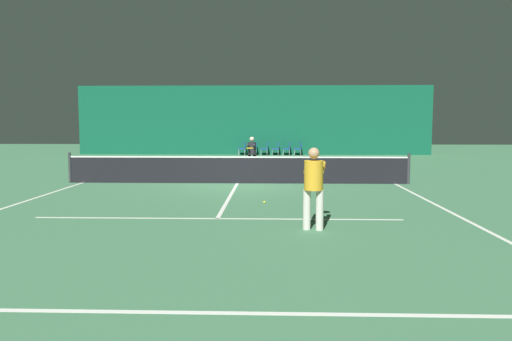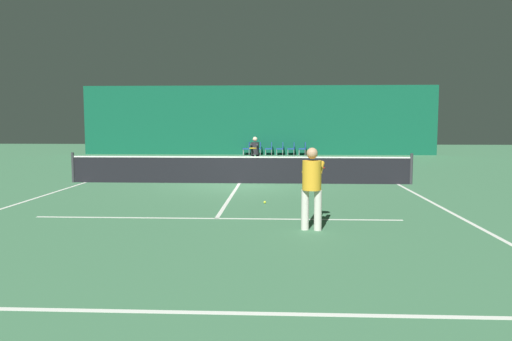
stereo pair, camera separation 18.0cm
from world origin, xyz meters
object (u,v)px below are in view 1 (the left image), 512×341
Objects in this scene: player_far at (252,151)px; courtside_chair_0 at (243,148)px; courtside_chair_4 at (288,148)px; courtside_chair_2 at (265,148)px; courtside_chair_5 at (299,148)px; tennis_net at (237,169)px; tennis_ball at (264,202)px; courtside_chair_1 at (254,148)px; courtside_chair_3 at (276,148)px; player_near at (314,182)px.

courtside_chair_0 is at bearing -171.50° from player_far.
courtside_chair_2 is at bearing -90.00° from courtside_chair_4.
courtside_chair_4 is at bearing -90.00° from courtside_chair_5.
courtside_chair_4 is at bearing 81.46° from tennis_net.
courtside_chair_4 is 1.00× the size of courtside_chair_5.
courtside_chair_2 is 12.73× the size of tennis_ball.
courtside_chair_0 is (-1.00, 10.49, -0.39)m from player_far.
player_far is 1.79× the size of courtside_chair_0.
tennis_net is at bearing -8.54° from courtside_chair_4.
courtside_chair_1 is at bearing 89.79° from tennis_net.
player_far is at bearing -10.09° from courtside_chair_4.
courtside_chair_1 is 1.00× the size of courtside_chair_4.
courtside_chair_2 is at bearing -90.00° from courtside_chair_3.
courtside_chair_1 is 2.15m from courtside_chair_4.
player_far is 10.50m from courtside_chair_2.
courtside_chair_2 is at bearing 90.75° from tennis_ball.
tennis_net is 14.29× the size of courtside_chair_0.
player_far is 10.81m from courtside_chair_5.
player_far is at bearing 18.86° from player_near.
courtside_chair_4 is (1.43, 0.00, 0.00)m from courtside_chair_2.
tennis_ball is (0.25, -18.95, -0.45)m from courtside_chair_2.
courtside_chair_3 is at bearing 90.00° from courtside_chair_0.
tennis_ball is at bearing -5.73° from courtside_chair_5.
courtside_chair_5 is (0.72, 0.00, 0.00)m from courtside_chair_4.
courtside_chair_4 is at bearing 90.00° from courtside_chair_1.
courtside_chair_5 is (2.87, 0.00, 0.00)m from courtside_chair_1.
player_far is 1.79× the size of courtside_chair_2.
courtside_chair_3 is at bearing -90.00° from courtside_chair_5.
courtside_chair_4 is (1.87, 10.49, -0.39)m from player_far.
courtside_chair_1 is 2.87m from courtside_chair_5.
player_near is 22.27m from courtside_chair_0.
player_far is 10.66m from courtside_chair_4.
courtside_chair_1 is (-0.28, 10.49, -0.39)m from player_far.
courtside_chair_2 and courtside_chair_3 have the same top height.
courtside_chair_3 is (2.15, 0.00, 0.00)m from courtside_chair_0.
player_far is at bearing 94.61° from tennis_ball.
courtside_chair_0 is at bearing 92.59° from tennis_net.
player_far is 8.53m from tennis_ball.
player_far is 1.79× the size of courtside_chair_4.
tennis_net reaches higher than courtside_chair_4.
player_near is 22.14m from courtside_chair_2.
tennis_ball is at bearing 28.63° from player_near.
courtside_chair_0 and courtside_chair_2 have the same top height.
courtside_chair_1 is at bearing -90.00° from courtside_chair_4.
courtside_chair_2 and courtside_chair_4 have the same top height.
courtside_chair_0 is at bearing -90.00° from courtside_chair_1.
courtside_chair_0 and courtside_chair_1 have the same top height.
player_near reaches higher than tennis_ball.
courtside_chair_4 is at bearing 90.00° from courtside_chair_3.
courtside_chair_3 is 1.00× the size of courtside_chair_5.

